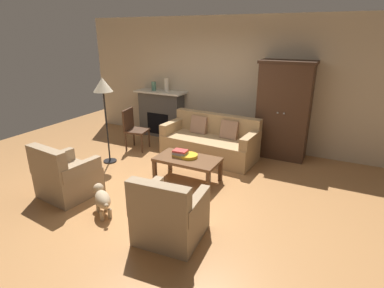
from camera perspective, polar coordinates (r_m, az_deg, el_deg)
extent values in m
plane|color=#B27A47|center=(5.29, -4.55, -7.66)|extent=(9.60, 9.60, 0.00)
cube|color=beige|center=(7.07, 6.11, 11.31)|extent=(7.20, 0.10, 2.80)
cube|color=#4C4947|center=(7.71, -5.67, 5.51)|extent=(1.10, 0.36, 1.08)
cube|color=black|center=(7.61, -6.36, 3.74)|extent=(0.60, 0.01, 0.52)
cube|color=white|center=(7.57, -5.90, 9.59)|extent=(1.26, 0.48, 0.04)
cube|color=#472D1E|center=(6.47, 16.57, 5.71)|extent=(1.00, 0.52, 1.89)
cube|color=#3C271A|center=(6.32, 17.46, 14.31)|extent=(1.06, 0.55, 0.06)
sphere|color=#ADAFB5|center=(6.21, 15.57, 5.59)|extent=(0.04, 0.04, 0.04)
sphere|color=#ADAFB5|center=(6.19, 16.65, 5.44)|extent=(0.04, 0.04, 0.04)
cube|color=tan|center=(6.33, 3.17, -0.69)|extent=(1.95, 0.96, 0.44)
cube|color=tan|center=(6.48, 4.64, 3.78)|extent=(1.91, 0.30, 0.42)
cube|color=tan|center=(6.65, -3.52, 3.33)|extent=(0.21, 0.81, 0.22)
cube|color=tan|center=(5.89, 10.83, 0.79)|extent=(0.21, 0.81, 0.22)
cube|color=#9E755B|center=(6.53, 1.32, 3.60)|extent=(0.37, 0.21, 0.37)
cube|color=#9E755B|center=(6.23, 6.94, 2.65)|extent=(0.37, 0.21, 0.37)
cube|color=brown|center=(5.29, -0.84, -2.88)|extent=(1.10, 0.60, 0.05)
cube|color=brown|center=(5.41, -6.93, -4.92)|extent=(0.06, 0.06, 0.37)
cube|color=brown|center=(4.96, 3.02, -7.19)|extent=(0.06, 0.06, 0.37)
cube|color=brown|center=(5.81, -4.10, -3.02)|extent=(0.06, 0.06, 0.37)
cube|color=brown|center=(5.40, 5.28, -4.92)|extent=(0.06, 0.06, 0.37)
cylinder|color=gold|center=(5.30, -0.57, -2.22)|extent=(0.30, 0.30, 0.05)
cube|color=gold|center=(5.34, -2.20, -2.14)|extent=(0.26, 0.19, 0.04)
cube|color=gray|center=(5.32, -2.19, -1.69)|extent=(0.24, 0.17, 0.05)
cube|color=#B73833|center=(5.30, -2.18, -1.29)|extent=(0.25, 0.18, 0.03)
cylinder|color=slate|center=(7.65, -7.09, 10.59)|extent=(0.11, 0.11, 0.21)
cylinder|color=beige|center=(7.44, -4.76, 10.85)|extent=(0.11, 0.11, 0.32)
cube|color=#997F60|center=(5.29, -21.72, -6.57)|extent=(0.84, 0.84, 0.42)
cube|color=#997F60|center=(4.97, -25.22, -3.23)|extent=(0.77, 0.24, 0.46)
cube|color=#997F60|center=(4.92, -19.91, -4.38)|extent=(0.20, 0.71, 0.20)
cube|color=#997F60|center=(5.43, -24.17, -2.66)|extent=(0.20, 0.71, 0.20)
cube|color=#997F60|center=(4.00, -3.85, -14.10)|extent=(0.82, 0.82, 0.42)
cube|color=#997F60|center=(3.53, -6.25, -10.73)|extent=(0.77, 0.22, 0.46)
cube|color=#997F60|center=(3.72, 0.71, -11.24)|extent=(0.18, 0.71, 0.20)
cube|color=#997F60|center=(3.97, -8.29, -9.27)|extent=(0.18, 0.71, 0.20)
cube|color=#472D1E|center=(6.83, -10.13, 2.45)|extent=(0.51, 0.51, 0.04)
cylinder|color=#472D1E|center=(6.66, -9.26, 0.00)|extent=(0.04, 0.04, 0.41)
cylinder|color=#472D1E|center=(6.98, -7.94, 1.02)|extent=(0.04, 0.04, 0.41)
cylinder|color=#472D1E|center=(6.83, -12.15, 0.31)|extent=(0.04, 0.04, 0.41)
cylinder|color=#472D1E|center=(7.14, -10.72, 1.29)|extent=(0.04, 0.04, 0.41)
cube|color=#472D1E|center=(6.85, -11.76, 4.53)|extent=(0.12, 0.44, 0.45)
cylinder|color=black|center=(6.42, -14.93, -3.04)|extent=(0.26, 0.26, 0.02)
cylinder|color=black|center=(6.19, -15.50, 2.97)|extent=(0.03, 0.03, 1.43)
cone|color=beige|center=(6.01, -16.23, 10.52)|extent=(0.36, 0.36, 0.26)
ellipsoid|color=tan|center=(4.55, -16.22, -9.81)|extent=(0.44, 0.39, 0.22)
sphere|color=tan|center=(4.73, -16.93, -7.85)|extent=(0.15, 0.15, 0.15)
cylinder|color=tan|center=(4.73, -16.99, -11.17)|extent=(0.06, 0.06, 0.14)
cylinder|color=tan|center=(4.75, -15.68, -10.92)|extent=(0.06, 0.06, 0.14)
cylinder|color=tan|center=(4.53, -16.35, -12.62)|extent=(0.06, 0.06, 0.14)
cylinder|color=tan|center=(4.54, -14.97, -12.34)|extent=(0.06, 0.06, 0.14)
sphere|color=tan|center=(4.34, -15.57, -10.96)|extent=(0.06, 0.06, 0.06)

